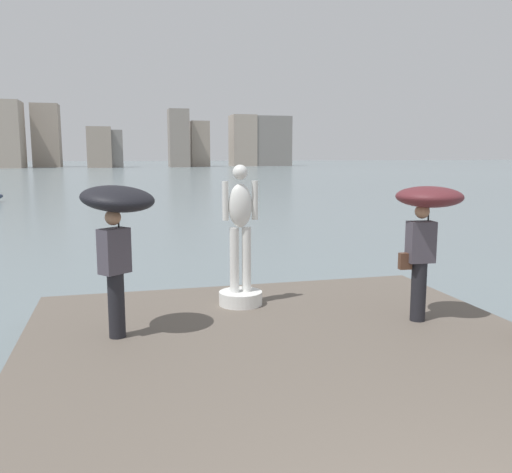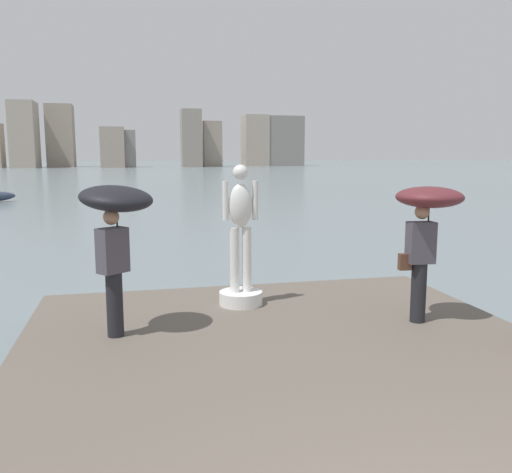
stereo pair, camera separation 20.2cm
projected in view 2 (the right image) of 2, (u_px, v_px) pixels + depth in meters
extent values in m
plane|color=slate|center=(158.00, 192.00, 41.37)|extent=(400.00, 400.00, 0.00)
cube|color=#60564C|center=(348.00, 439.00, 5.04)|extent=(6.90, 10.68, 0.40)
cylinder|color=white|center=(241.00, 298.00, 8.85)|extent=(0.71, 0.71, 0.22)
cylinder|color=white|center=(235.00, 260.00, 8.73)|extent=(0.15, 0.15, 1.06)
cylinder|color=white|center=(247.00, 259.00, 8.77)|extent=(0.15, 0.15, 1.06)
ellipsoid|color=white|center=(240.00, 206.00, 8.62)|extent=(0.38, 0.26, 0.70)
sphere|color=white|center=(240.00, 172.00, 8.54)|extent=(0.24, 0.24, 0.24)
cylinder|color=white|center=(226.00, 201.00, 8.55)|extent=(0.10, 0.10, 0.62)
cylinder|color=white|center=(255.00, 200.00, 8.66)|extent=(0.10, 0.10, 0.62)
cylinder|color=black|center=(115.00, 304.00, 7.26)|extent=(0.22, 0.22, 0.88)
cube|color=#47424C|center=(113.00, 250.00, 7.15)|extent=(0.45, 0.42, 0.60)
sphere|color=#A87A5B|center=(111.00, 217.00, 7.08)|extent=(0.21, 0.21, 0.21)
cylinder|color=#262626|center=(117.00, 225.00, 7.21)|extent=(0.02, 0.02, 0.55)
ellipsoid|color=black|center=(116.00, 198.00, 7.16)|extent=(1.38, 1.39, 0.44)
cylinder|color=black|center=(418.00, 292.00, 7.89)|extent=(0.22, 0.22, 0.88)
cube|color=#47424C|center=(421.00, 243.00, 7.78)|extent=(0.40, 0.27, 0.60)
sphere|color=#A87A5B|center=(422.00, 212.00, 7.71)|extent=(0.21, 0.21, 0.21)
cylinder|color=#262626|center=(428.00, 221.00, 7.78)|extent=(0.02, 0.02, 0.53)
ellipsoid|color=#5B2328|center=(430.00, 197.00, 7.73)|extent=(1.03, 1.03, 0.31)
cube|color=#513323|center=(405.00, 262.00, 7.81)|extent=(0.19, 0.11, 0.24)
cube|color=#A89989|center=(24.00, 135.00, 113.11)|extent=(5.04, 7.85, 13.74)
cube|color=gray|center=(61.00, 136.00, 120.59)|extent=(5.74, 5.77, 13.77)
cube|color=gray|center=(113.00, 147.00, 116.29)|extent=(5.05, 4.36, 8.63)
cube|color=gray|center=(125.00, 149.00, 118.57)|extent=(4.54, 5.86, 8.00)
cube|color=gray|center=(191.00, 138.00, 120.98)|extent=(4.40, 5.10, 12.71)
cube|color=gray|center=(212.00, 144.00, 125.89)|extent=(4.19, 5.72, 10.36)
cube|color=#A89989|center=(255.00, 141.00, 130.47)|extent=(5.72, 6.54, 12.12)
cube|color=gray|center=(283.00, 141.00, 131.38)|extent=(9.63, 4.92, 11.94)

